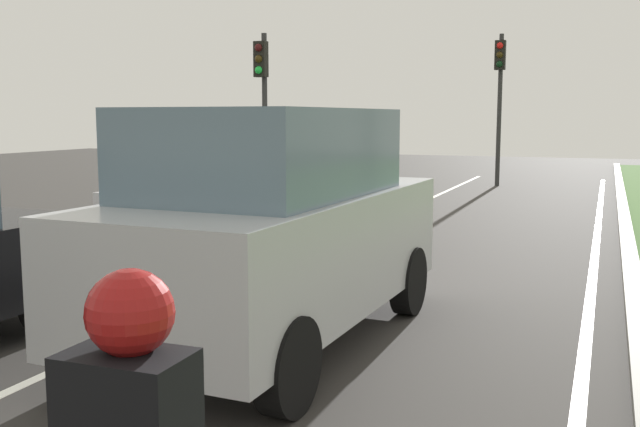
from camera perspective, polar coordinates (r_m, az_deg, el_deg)
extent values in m
plane|color=#383533|center=(11.95, 3.19, -3.02)|extent=(60.00, 60.00, 0.00)
cube|color=silver|center=(12.18, 0.06, -2.78)|extent=(0.12, 32.00, 0.01)
cube|color=silver|center=(11.35, 20.73, -4.05)|extent=(0.12, 32.00, 0.01)
cube|color=#9E9B93|center=(11.35, 23.27, -3.89)|extent=(0.24, 48.00, 0.12)
cube|color=#B7BABF|center=(7.02, -3.44, -2.85)|extent=(2.05, 4.56, 1.10)
cube|color=slate|center=(6.78, -4.08, 4.86)|extent=(1.79, 2.76, 0.80)
cylinder|color=black|center=(8.86, -3.94, -4.28)|extent=(0.25, 0.77, 0.76)
cylinder|color=black|center=(8.21, 6.98, -5.27)|extent=(0.25, 0.77, 0.76)
cylinder|color=black|center=(6.39, -16.92, -9.31)|extent=(0.25, 0.77, 0.76)
cylinder|color=black|center=(5.46, -2.51, -11.91)|extent=(0.25, 0.77, 0.76)
cylinder|color=black|center=(7.93, -20.52, -6.61)|extent=(0.24, 0.65, 0.64)
cube|color=silver|center=(12.18, -8.75, 0.44)|extent=(1.76, 3.75, 0.80)
cube|color=slate|center=(11.90, -9.47, 3.84)|extent=(1.54, 1.95, 0.68)
cylinder|color=black|center=(13.68, -8.58, -0.45)|extent=(0.24, 0.61, 0.60)
cylinder|color=black|center=(12.95, -2.92, -0.83)|extent=(0.24, 0.61, 0.60)
cylinder|color=black|center=(11.66, -15.16, -2.04)|extent=(0.24, 0.61, 0.60)
cylinder|color=black|center=(10.79, -8.88, -2.63)|extent=(0.24, 0.61, 0.60)
sphere|color=maroon|center=(2.35, -14.73, -7.57)|extent=(0.28, 0.28, 0.28)
cylinder|color=#2D2D2D|center=(19.14, -4.36, 7.51)|extent=(0.14, 0.14, 4.34)
cube|color=black|center=(19.01, -4.68, 12.01)|extent=(0.32, 0.24, 0.90)
sphere|color=#3F0F0F|center=(18.92, -4.87, 12.88)|extent=(0.20, 0.20, 0.20)
sphere|color=#382B0C|center=(18.90, -4.86, 12.04)|extent=(0.20, 0.20, 0.20)
sphere|color=green|center=(18.88, -4.85, 11.19)|extent=(0.20, 0.20, 0.20)
cylinder|color=#2D2D2D|center=(23.81, 13.93, 7.85)|extent=(0.14, 0.14, 4.77)
cube|color=black|center=(23.68, 14.00, 12.00)|extent=(0.32, 0.24, 0.90)
sphere|color=red|center=(23.58, 13.98, 12.71)|extent=(0.20, 0.20, 0.20)
sphere|color=#382B0C|center=(23.56, 13.96, 12.03)|extent=(0.20, 0.20, 0.20)
sphere|color=black|center=(23.53, 13.94, 11.35)|extent=(0.20, 0.20, 0.20)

